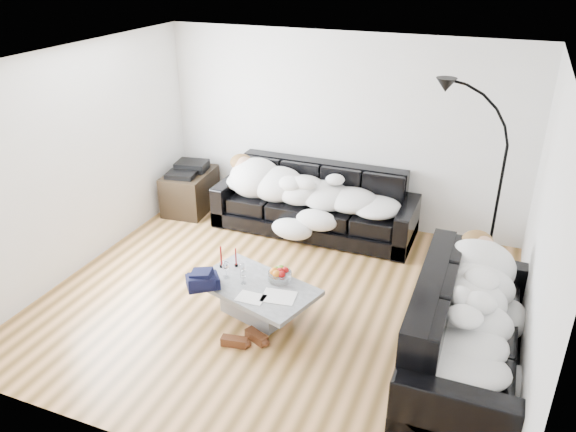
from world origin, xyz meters
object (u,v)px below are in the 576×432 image
at_px(wine_glass_b, 226,270).
at_px(shoes, 245,339).
at_px(fruit_bowl, 280,274).
at_px(wine_glass_a, 242,270).
at_px(av_cabinet, 190,191).
at_px(wine_glass_c, 243,277).
at_px(coffee_table, 256,300).
at_px(sofa_back, 314,201).
at_px(sleeper_back, 313,188).
at_px(sofa_right, 469,326).
at_px(floor_lamp, 497,201).
at_px(candle_left, 221,257).
at_px(candle_right, 236,258).
at_px(stereo, 188,168).
at_px(sleeper_right, 472,308).

relative_size(wine_glass_b, shoes, 0.43).
xyz_separation_m(fruit_bowl, wine_glass_a, (-0.40, -0.09, 0.01)).
bearing_deg(av_cabinet, fruit_bowl, -45.41).
bearing_deg(fruit_bowl, wine_glass_c, -148.64).
height_order(coffee_table, fruit_bowl, fruit_bowl).
bearing_deg(av_cabinet, shoes, -55.49).
xyz_separation_m(sofa_back, coffee_table, (0.09, -2.08, -0.26)).
relative_size(sleeper_back, wine_glass_b, 12.08).
relative_size(sofa_right, shoes, 5.08).
xyz_separation_m(sofa_right, wine_glass_b, (-2.50, 0.06, 0.00)).
bearing_deg(floor_lamp, candle_left, -142.28).
distance_m(sleeper_back, coffee_table, 2.09).
height_order(sofa_back, coffee_table, sofa_back).
bearing_deg(candle_left, candle_right, 27.18).
relative_size(shoes, stereo, 1.01).
bearing_deg(shoes, candle_right, 123.71).
height_order(sofa_back, shoes, sofa_back).
relative_size(fruit_bowl, floor_lamp, 0.12).
bearing_deg(candle_left, sofa_right, -4.95).
xyz_separation_m(sofa_right, candle_left, (-2.64, 0.23, 0.03)).
height_order(sleeper_right, candle_left, sleeper_right).
bearing_deg(sleeper_right, wine_glass_b, 88.64).
xyz_separation_m(fruit_bowl, av_cabinet, (-2.21, 1.87, -0.15)).
bearing_deg(stereo, wine_glass_a, -56.77).
bearing_deg(sofa_back, floor_lamp, -11.82).
distance_m(wine_glass_b, av_cabinet, 2.62).
bearing_deg(sleeper_right, candle_left, 85.05).
height_order(wine_glass_c, stereo, stereo).
bearing_deg(sofa_back, fruit_bowl, -81.55).
bearing_deg(wine_glass_b, wine_glass_c, -10.48).
xyz_separation_m(sofa_right, floor_lamp, (0.07, 1.64, 0.56)).
bearing_deg(sleeper_right, wine_glass_a, 86.80).
height_order(wine_glass_b, candle_left, candle_left).
height_order(wine_glass_c, candle_right, candle_right).
relative_size(coffee_table, shoes, 2.81).
height_order(coffee_table, av_cabinet, av_cabinet).
relative_size(coffee_table, candle_left, 4.90).
bearing_deg(shoes, sofa_back, 96.55).
relative_size(sleeper_right, candle_left, 7.60).
height_order(coffee_table, wine_glass_b, wine_glass_b).
height_order(sofa_back, candle_left, sofa_back).
height_order(shoes, av_cabinet, av_cabinet).
bearing_deg(sleeper_back, fruit_bowl, -81.33).
bearing_deg(sofa_right, sofa_back, 46.40).
relative_size(sleeper_right, floor_lamp, 0.95).
distance_m(coffee_table, candle_right, 0.54).
bearing_deg(wine_glass_b, sofa_right, -1.36).
xyz_separation_m(sleeper_back, stereo, (-1.93, 0.02, 0.00)).
bearing_deg(wine_glass_a, floor_lamp, 32.10).
xyz_separation_m(coffee_table, fruit_bowl, (0.20, 0.18, 0.26)).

